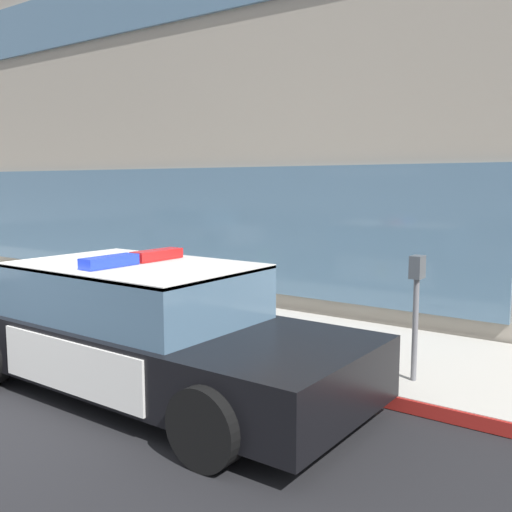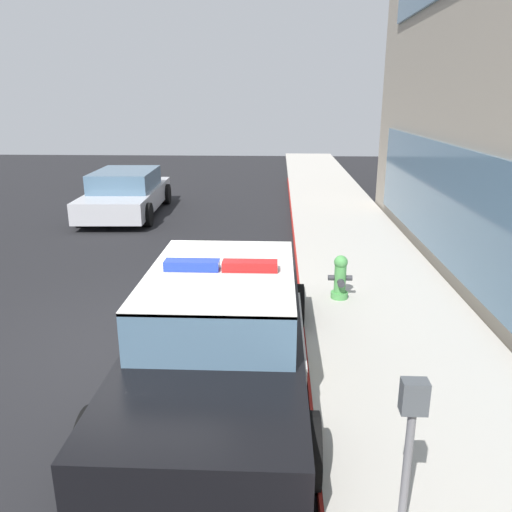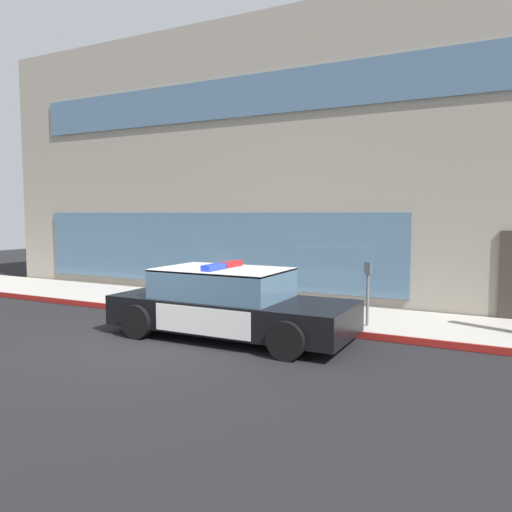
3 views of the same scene
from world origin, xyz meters
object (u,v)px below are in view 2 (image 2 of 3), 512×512
Objects in this scene: police_cruiser at (221,330)px; car_far_lane at (126,193)px; parking_meter at (410,433)px; fire_hydrant at (340,278)px.

police_cruiser is 1.03× the size of car_far_lane.
police_cruiser is 9.93m from car_far_lane.
police_cruiser is at bearing -160.21° from car_far_lane.
fire_hydrant is at bearing 178.94° from parking_meter.
fire_hydrant is 8.70m from car_far_lane.
fire_hydrant is (-2.41, 1.67, -0.18)m from police_cruiser.
fire_hydrant is at bearing -143.73° from car_far_lane.
police_cruiser reaches higher than parking_meter.
car_far_lane is at bearing -157.45° from police_cruiser.
police_cruiser is at bearing -146.53° from parking_meter.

